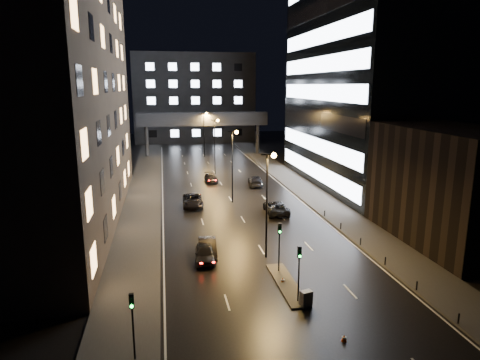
{
  "coord_description": "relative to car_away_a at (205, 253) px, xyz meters",
  "views": [
    {
      "loc": [
        -9.34,
        -29.46,
        16.2
      ],
      "look_at": [
        0.44,
        24.43,
        4.0
      ],
      "focal_mm": 32.0,
      "sensor_mm": 36.0,
      "label": 1
    }
  ],
  "objects": [
    {
      "name": "traffic_signal_corner",
      "position": [
        -5.64,
        -14.15,
        2.16
      ],
      "size": [
        0.28,
        0.34,
        4.4
      ],
      "color": "black",
      "rests_on": "ground"
    },
    {
      "name": "ground",
      "position": [
        5.86,
        31.86,
        -0.78
      ],
      "size": [
        160.0,
        160.0,
        0.0
      ],
      "primitive_type": "plane",
      "color": "black",
      "rests_on": "ground"
    },
    {
      "name": "car_toward_b",
      "position": [
        11.25,
        29.37,
        0.01
      ],
      "size": [
        2.92,
        5.65,
        1.57
      ],
      "primitive_type": "imported",
      "rotation": [
        0.0,
        0.0,
        3.0
      ],
      "color": "black",
      "rests_on": "ground"
    },
    {
      "name": "car_away_d",
      "position": [
        4.36,
        33.42,
        -0.11
      ],
      "size": [
        2.12,
        4.69,
        1.33
      ],
      "primitive_type": "imported",
      "rotation": [
        0.0,
        0.0,
        0.06
      ],
      "color": "black",
      "rests_on": "ground"
    },
    {
      "name": "skybridge",
      "position": [
        5.86,
        61.86,
        7.56
      ],
      "size": [
        30.0,
        3.0,
        10.0
      ],
      "color": "#333335",
      "rests_on": "ground"
    },
    {
      "name": "streetlight_near",
      "position": [
        6.02,
        -0.14,
        5.72
      ],
      "size": [
        1.45,
        0.5,
        10.15
      ],
      "color": "black",
      "rests_on": "ground"
    },
    {
      "name": "traffic_signal_far",
      "position": [
        6.16,
        -9.15,
        2.31
      ],
      "size": [
        0.28,
        0.34,
        4.4
      ],
      "color": "black",
      "rests_on": "median_island"
    },
    {
      "name": "sidewalk_left",
      "position": [
        -6.64,
        26.86,
        -0.7
      ],
      "size": [
        5.0,
        110.0,
        0.15
      ],
      "primitive_type": "cube",
      "color": "#383533",
      "rests_on": "ground"
    },
    {
      "name": "streetlight_far",
      "position": [
        6.02,
        59.86,
        5.72
      ],
      "size": [
        1.45,
        0.5,
        10.15
      ],
      "color": "black",
      "rests_on": "ground"
    },
    {
      "name": "car_toward_a",
      "position": [
        10.53,
        13.59,
        0.03
      ],
      "size": [
        2.96,
        5.92,
        1.61
      ],
      "primitive_type": "imported",
      "rotation": [
        0.0,
        0.0,
        3.09
      ],
      "color": "black",
      "rests_on": "ground"
    },
    {
      "name": "car_away_b",
      "position": [
        0.37,
        1.35,
        0.0
      ],
      "size": [
        1.9,
        4.83,
        1.56
      ],
      "primitive_type": "imported",
      "rotation": [
        0.0,
        0.0,
        -0.05
      ],
      "color": "black",
      "rests_on": "ground"
    },
    {
      "name": "bollard_row",
      "position": [
        16.06,
        -1.64,
        -0.33
      ],
      "size": [
        0.12,
        25.12,
        0.9
      ],
      "color": "black",
      "rests_on": "ground"
    },
    {
      "name": "streetlight_mid_b",
      "position": [
        6.02,
        39.86,
        5.72
      ],
      "size": [
        1.45,
        0.5,
        10.15
      ],
      "color": "black",
      "rests_on": "ground"
    },
    {
      "name": "building_left",
      "position": [
        -16.64,
        15.86,
        19.22
      ],
      "size": [
        15.0,
        48.0,
        40.0
      ],
      "primitive_type": "cube",
      "color": "#2D2319",
      "rests_on": "ground"
    },
    {
      "name": "cone_b",
      "position": [
        7.55,
        -14.48,
        -0.55
      ],
      "size": [
        0.44,
        0.44,
        0.46
      ],
      "primitive_type": "cone",
      "rotation": [
        0.0,
        0.0,
        -0.26
      ],
      "color": "#FF4D0D",
      "rests_on": "ground"
    },
    {
      "name": "car_away_c",
      "position": [
        0.21,
        18.91,
        0.02
      ],
      "size": [
        2.81,
        5.81,
        1.59
      ],
      "primitive_type": "imported",
      "rotation": [
        0.0,
        0.0,
        -0.03
      ],
      "color": "black",
      "rests_on": "ground"
    },
    {
      "name": "streetlight_mid_a",
      "position": [
        6.02,
        19.86,
        5.72
      ],
      "size": [
        1.45,
        0.5,
        10.15
      ],
      "color": "black",
      "rests_on": "ground"
    },
    {
      "name": "traffic_signal_near",
      "position": [
        6.16,
        -3.65,
        2.31
      ],
      "size": [
        0.28,
        0.34,
        4.4
      ],
      "color": "black",
      "rests_on": "median_island"
    },
    {
      "name": "building_far",
      "position": [
        5.86,
        89.86,
        11.72
      ],
      "size": [
        34.0,
        14.0,
        25.0
      ],
      "primitive_type": "cube",
      "color": "#333335",
      "rests_on": "ground"
    },
    {
      "name": "car_away_a",
      "position": [
        0.0,
        0.0,
        0.0
      ],
      "size": [
        2.19,
        4.69,
        1.56
      ],
      "primitive_type": "imported",
      "rotation": [
        0.0,
        0.0,
        -0.08
      ],
      "color": "black",
      "rests_on": "ground"
    },
    {
      "name": "sidewalk_right",
      "position": [
        18.36,
        26.86,
        -0.7
      ],
      "size": [
        5.0,
        110.0,
        0.15
      ],
      "primitive_type": "cube",
      "color": "#383533",
      "rests_on": "ground"
    },
    {
      "name": "utility_cabinet",
      "position": [
        6.56,
        -9.84,
        -0.06
      ],
      "size": [
        0.97,
        0.77,
        1.13
      ],
      "primitive_type": "cube",
      "rotation": [
        0.0,
        0.0,
        0.28
      ],
      "color": "#535255",
      "rests_on": "median_island"
    },
    {
      "name": "median_island",
      "position": [
        6.16,
        -6.14,
        -0.7
      ],
      "size": [
        1.6,
        8.0,
        0.15
      ],
      "primitive_type": "cube",
      "color": "#383533",
      "rests_on": "ground"
    },
    {
      "name": "building_right_low",
      "position": [
        25.86,
        0.86,
        5.22
      ],
      "size": [
        10.0,
        18.0,
        12.0
      ],
      "primitive_type": "cube",
      "color": "black",
      "rests_on": "ground"
    },
    {
      "name": "cone_a",
      "position": [
        5.92,
        -5.75,
        -0.53
      ],
      "size": [
        0.47,
        0.47,
        0.49
      ],
      "primitive_type": "cone",
      "rotation": [
        0.0,
        0.0,
        0.36
      ],
      "color": "#E75F0C",
      "rests_on": "ground"
    },
    {
      "name": "building_right_glass",
      "position": [
        30.86,
        27.86,
        21.72
      ],
      "size": [
        20.0,
        36.0,
        45.0
      ],
      "primitive_type": "cube",
      "color": "black",
      "rests_on": "ground"
    }
  ]
}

